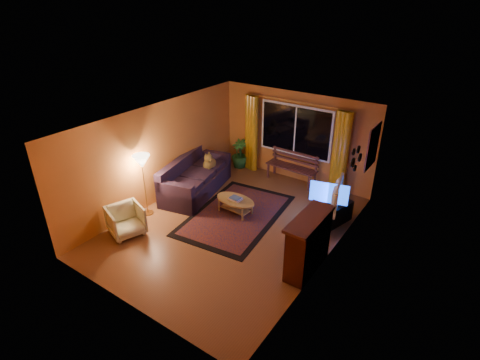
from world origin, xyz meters
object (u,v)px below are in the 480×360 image
Objects in this scene: armchair at (126,219)px; tv_console at (331,216)px; sofa at (196,176)px; floor_lamp at (145,185)px; bench at (291,174)px; coffee_table at (235,206)px.

tv_console is (3.59, 2.88, -0.12)m from armchair.
sofa reaches higher than armchair.
tv_console is at bearing 28.06° from floor_lamp.
armchair is 0.96m from floor_lamp.
floor_lamp is (-0.25, 0.84, 0.40)m from armchair.
tv_console is (1.77, -1.45, 0.03)m from bench.
bench is at bearing 156.53° from tv_console.
armchair is at bearing -73.71° from floor_lamp.
tv_console is (2.09, 0.82, 0.05)m from coffee_table.
floor_lamp is 4.38m from tv_console.
armchair is 4.60m from tv_console.
tv_console is (3.57, 0.53, -0.23)m from sofa.
sofa is at bearing -129.73° from bench.
coffee_table is at bearing -16.08° from armchair.
tv_console reaches higher than bench.
floor_lamp is (-2.06, -3.49, 0.55)m from bench.
floor_lamp is at bearing -117.91° from bench.
floor_lamp is at bearing 36.19° from armchair.
armchair is 0.62× the size of tv_console.
armchair is 0.70× the size of coffee_table.
bench is 2.29m from coffee_table.
armchair is 2.55m from coffee_table.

